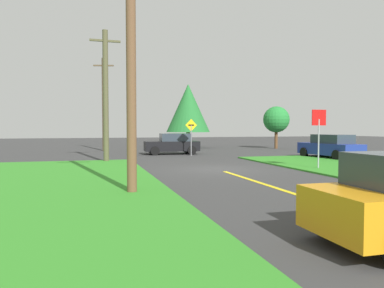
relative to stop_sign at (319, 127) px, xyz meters
name	(u,v)px	position (x,y,z in m)	size (l,w,h in m)	color
ground_plane	(217,169)	(-4.77, 1.46, -2.10)	(120.00, 120.00, 0.00)	#363636
lane_stripe_center	(311,199)	(-4.77, -6.54, -2.09)	(0.20, 14.00, 0.01)	yellow
stop_sign	(319,127)	(0.00, 0.00, 0.00)	(0.78, 0.07, 2.96)	#9EA0A8
car_on_crossroad	(330,147)	(4.73, 5.46, -1.29)	(2.34, 4.74, 1.62)	navy
car_approaching_junction	(173,144)	(-4.61, 12.31, -1.29)	(4.27, 2.18, 1.62)	black
utility_pole_near	(131,45)	(-9.66, -4.25, 2.52)	(1.80, 0.34, 9.01)	brown
utility_pole_mid	(106,95)	(-9.93, 6.89, 1.94)	(1.80, 0.32, 7.87)	brown
utility_pole_far	(104,104)	(-9.59, 18.02, 2.13)	(1.78, 0.52, 8.26)	brown
direction_sign	(191,133)	(-3.72, 10.09, -0.41)	(0.90, 0.13, 2.71)	slate
oak_tree_left	(188,108)	(-1.01, 20.91, 2.00)	(4.50, 4.50, 6.58)	brown
pine_tree_center	(276,120)	(7.05, 17.10, 0.78)	(2.59, 2.59, 4.20)	brown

